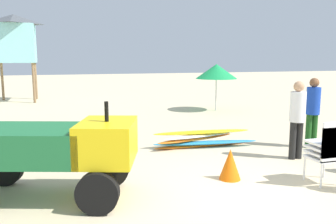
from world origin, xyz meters
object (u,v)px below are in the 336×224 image
at_px(lifeguard_near_center, 313,108).
at_px(lifeguard_tower, 15,38).
at_px(surfboard_pile, 202,139).
at_px(stacked_plastic_chairs, 329,147).
at_px(beach_umbrella_left, 216,71).
at_px(traffic_cone_near, 230,164).
at_px(lifeguard_near_left, 297,115).
at_px(utility_cart, 54,148).

distance_m(lifeguard_near_center, lifeguard_tower, 14.00).
distance_m(surfboard_pile, lifeguard_near_center, 2.72).
bearing_deg(stacked_plastic_chairs, beach_umbrella_left, 78.17).
height_order(surfboard_pile, traffic_cone_near, traffic_cone_near).
bearing_deg(surfboard_pile, traffic_cone_near, -99.85).
xyz_separation_m(lifeguard_near_center, traffic_cone_near, (-2.88, -1.45, -0.68)).
xyz_separation_m(lifeguard_near_left, traffic_cone_near, (-1.92, -0.75, -0.67)).
bearing_deg(lifeguard_near_center, surfboard_pile, 161.87).
xyz_separation_m(stacked_plastic_chairs, lifeguard_near_center, (1.43, 2.18, 0.30)).
bearing_deg(lifeguard_near_center, lifeguard_tower, 123.41).
bearing_deg(stacked_plastic_chairs, lifeguard_near_left, 72.08).
height_order(lifeguard_near_left, lifeguard_near_center, lifeguard_near_center).
relative_size(utility_cart, lifeguard_near_center, 1.68).
bearing_deg(lifeguard_near_left, stacked_plastic_chairs, -107.92).
bearing_deg(lifeguard_near_left, traffic_cone_near, -158.71).
distance_m(lifeguard_near_left, lifeguard_near_center, 1.19).
relative_size(surfboard_pile, beach_umbrella_left, 1.37).
bearing_deg(stacked_plastic_chairs, lifeguard_tower, 114.25).
bearing_deg(utility_cart, lifeguard_tower, 97.93).
relative_size(lifeguard_near_center, traffic_cone_near, 3.03).
xyz_separation_m(lifeguard_tower, beach_umbrella_left, (7.91, -5.53, -1.43)).
relative_size(lifeguard_near_left, lifeguard_tower, 0.40).
xyz_separation_m(utility_cart, surfboard_pile, (3.33, 2.25, -0.59)).
bearing_deg(lifeguard_near_left, surfboard_pile, 135.19).
height_order(stacked_plastic_chairs, lifeguard_near_left, lifeguard_near_left).
height_order(utility_cart, lifeguard_near_center, lifeguard_near_center).
bearing_deg(traffic_cone_near, lifeguard_tower, 110.05).
xyz_separation_m(lifeguard_near_center, lifeguard_tower, (-7.62, 11.56, 2.05)).
bearing_deg(utility_cart, traffic_cone_near, -0.33).
distance_m(lifeguard_tower, traffic_cone_near, 14.11).
xyz_separation_m(utility_cart, traffic_cone_near, (2.94, -0.02, -0.51)).
xyz_separation_m(surfboard_pile, beach_umbrella_left, (2.77, 5.21, 1.38)).
distance_m(stacked_plastic_chairs, lifeguard_tower, 15.25).
bearing_deg(beach_umbrella_left, lifeguard_tower, 145.01).
bearing_deg(beach_umbrella_left, surfboard_pile, -117.96).
xyz_separation_m(lifeguard_tower, traffic_cone_near, (4.75, -13.01, -2.73)).
distance_m(stacked_plastic_chairs, lifeguard_near_center, 2.63).
relative_size(lifeguard_near_left, traffic_cone_near, 3.01).
height_order(surfboard_pile, lifeguard_near_left, lifeguard_near_left).
bearing_deg(lifeguard_near_center, utility_cart, -166.16).
distance_m(stacked_plastic_chairs, surfboard_pile, 3.20).
bearing_deg(lifeguard_tower, utility_cart, -82.07).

